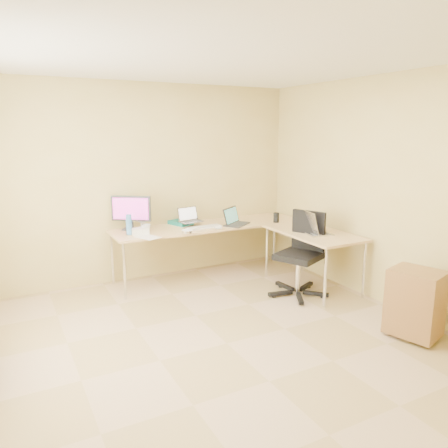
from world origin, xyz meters
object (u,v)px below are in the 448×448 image
keyboard (204,227)px  mug (146,228)px  monitor (131,213)px  laptop_black (237,216)px  office_chair (299,256)px  cabinet (415,302)px  desk_fan (141,219)px  laptop_return (319,225)px  desk_return (312,259)px  desk_main (210,250)px  water_bottle (129,224)px  laptop_center (191,215)px

keyboard → mug: mug is taller
monitor → laptop_black: size_ratio=1.38×
office_chair → cabinet: bearing=-102.3°
monitor → desk_fan: bearing=35.8°
laptop_return → desk_fan: bearing=64.0°
desk_return → monitor: bearing=149.0°
desk_main → mug: 1.00m
desk_fan → monitor: bearing=-179.0°
desk_return → mug: mug is taller
keyboard → desk_return: bearing=-40.2°
water_bottle → laptop_return: (2.07, -1.08, -0.01)m
laptop_center → water_bottle: bearing=178.7°
desk_main → cabinet: 2.75m
office_chair → cabinet: size_ratio=1.59×
desk_return → office_chair: office_chair is taller
desk_main → laptop_center: size_ratio=8.82×
desk_main → laptop_return: 1.55m
laptop_black → desk_return: bearing=-86.5°
monitor → keyboard: monitor is taller
laptop_black → desk_fan: size_ratio=1.40×
keyboard → laptop_center: bearing=109.5°
water_bottle → laptop_return: water_bottle is taller
laptop_center → keyboard: 0.28m
laptop_center → monitor: bearing=161.3°
mug → cabinet: (1.86, -2.54, -0.42)m
laptop_return → cabinet: size_ratio=0.54×
desk_return → laptop_center: size_ratio=4.33×
keyboard → desk_fan: bearing=151.3°
laptop_return → cabinet: bearing=-170.1°
desk_fan → laptop_return: size_ratio=0.77×
desk_main → office_chair: office_chair is taller
water_bottle → desk_fan: desk_fan is taller
desk_fan → laptop_return: bearing=-34.9°
desk_return → laptop_black: bearing=128.6°
keyboard → laptop_return: laptop_return is taller
desk_fan → cabinet: (1.84, -2.78, -0.50)m
keyboard → desk_fan: 0.82m
desk_fan → laptop_black: bearing=-16.5°
laptop_center → desk_fan: desk_fan is taller
desk_main → desk_return: size_ratio=2.04×
desk_main → office_chair: size_ratio=2.58×
laptop_black → laptop_return: 1.13m
laptop_return → cabinet: (0.00, -1.45, -0.49)m
monitor → keyboard: size_ratio=1.09×
office_chair → keyboard: bearing=104.0°
keyboard → desk_main: bearing=41.1°
water_bottle → office_chair: size_ratio=0.25×
cabinet → desk_return: bearing=72.5°
keyboard → office_chair: 1.30m
laptop_black → water_bottle: water_bottle is taller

